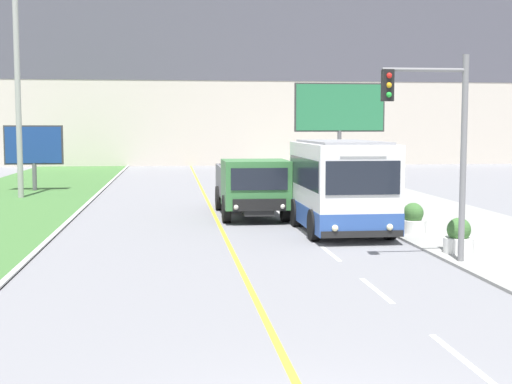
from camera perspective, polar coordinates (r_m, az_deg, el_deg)
The scene contains 11 objects.
apartment_block_background at distance 69.03m, azimuth -5.43°, elevation 11.41°, with size 80.00×8.04×21.94m.
city_bus at distance 24.17m, azimuth 6.82°, elevation 0.43°, with size 2.74×5.63×3.12m.
dump_truck at distance 27.95m, azimuth -0.30°, elevation 0.36°, with size 2.54×6.97×2.33m.
utility_pole_far at distance 37.52m, azimuth -18.54°, elevation 8.26°, with size 1.80×0.28×11.34m.
traffic_light_mast at distance 18.97m, azimuth 14.42°, elevation 4.74°, with size 2.28×0.32×5.44m.
billboard_large at distance 42.27m, azimuth 6.71°, elevation 6.51°, with size 5.36×0.24×6.11m.
billboard_small at distance 41.54m, azimuth -17.36°, elevation 3.48°, with size 3.19×0.24×3.65m.
planter_round_near at distance 20.71m, azimuth 15.91°, elevation -3.51°, with size 0.83×0.83×0.99m.
planter_round_second at distance 24.17m, azimuth 12.46°, elevation -2.17°, with size 0.85×0.85×1.00m.
planter_round_third at distance 27.72m, azimuth 10.07°, elevation -1.11°, with size 0.94×0.94×1.08m.
planter_round_far at distance 31.27m, azimuth 7.87°, elevation -0.41°, with size 0.84×0.84×1.01m.
Camera 1 is at (-1.72, -7.23, 3.62)m, focal length 50.00 mm.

